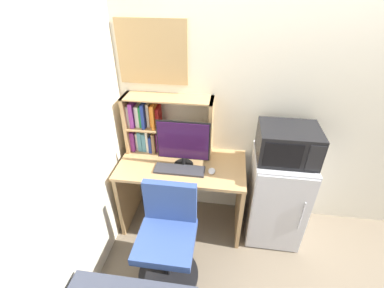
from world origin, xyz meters
name	(u,v)px	position (x,y,z in m)	size (l,w,h in m)	color
wall_back	(338,107)	(0.40, 0.02, 1.30)	(6.40, 0.04, 2.60)	silver
desk	(182,183)	(-0.95, -0.31, 0.53)	(1.19, 0.62, 0.78)	tan
hutch_bookshelf	(156,125)	(-1.24, -0.10, 1.06)	(0.84, 0.22, 0.58)	tan
monitor	(183,143)	(-0.93, -0.33, 1.02)	(0.48, 0.18, 0.46)	black
keyboard	(180,170)	(-0.96, -0.42, 0.79)	(0.46, 0.15, 0.02)	#333338
computer_mouse	(212,171)	(-0.67, -0.40, 0.79)	(0.06, 0.09, 0.03)	silver
mini_fridge	(276,197)	(-0.04, -0.29, 0.47)	(0.51, 0.54, 0.93)	silver
microwave	(288,143)	(-0.04, -0.29, 1.08)	(0.50, 0.40, 0.29)	black
desk_chair	(168,241)	(-0.98, -0.90, 0.40)	(0.53, 0.53, 0.90)	black
wall_corkboard	(152,53)	(-1.25, -0.01, 1.72)	(0.62, 0.02, 0.55)	tan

